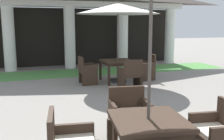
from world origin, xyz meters
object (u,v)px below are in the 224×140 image
patio_table_mid_left (118,63)px  patio_chair_mid_left_south (130,75)px  patio_table_near_foreground (148,126)px  patio_umbrella_mid_left (118,9)px  patio_chair_mid_left_west (87,72)px  patio_chair_near_foreground_east (217,135)px  patio_chair_mid_left_east (146,68)px  patio_chair_near_foreground_north (129,115)px

patio_table_mid_left → patio_chair_mid_left_south: bearing=-88.8°
patio_table_near_foreground → patio_umbrella_mid_left: patio_umbrella_mid_left is taller
patio_umbrella_mid_left → patio_chair_mid_left_west: bearing=-178.8°
patio_table_near_foreground → patio_table_mid_left: size_ratio=1.02×
patio_chair_near_foreground_east → patio_table_near_foreground: bearing=90.0°
patio_umbrella_mid_left → patio_chair_mid_left_south: patio_umbrella_mid_left is taller
patio_chair_mid_left_west → patio_table_near_foreground: bearing=-5.4°
patio_table_near_foreground → patio_chair_mid_left_east: size_ratio=1.18×
patio_table_mid_left → patio_chair_mid_left_east: size_ratio=1.16×
patio_chair_near_foreground_east → patio_umbrella_mid_left: size_ratio=0.32×
patio_chair_near_foreground_north → patio_chair_mid_left_east: patio_chair_mid_left_east is taller
patio_table_near_foreground → patio_chair_mid_left_west: size_ratio=1.17×
patio_table_near_foreground → patio_chair_near_foreground_east: size_ratio=1.19×
patio_chair_near_foreground_east → patio_chair_mid_left_east: (1.54, 5.44, -0.02)m
patio_table_mid_left → patio_umbrella_mid_left: size_ratio=0.38×
patio_chair_near_foreground_north → patio_umbrella_mid_left: bearing=-99.3°
patio_chair_mid_left_west → patio_chair_near_foreground_east: bearing=5.0°
patio_chair_mid_left_west → patio_chair_mid_left_south: (1.08, -1.04, 0.00)m
patio_chair_mid_left_west → patio_table_mid_left: bearing=90.0°
patio_table_mid_left → patio_chair_mid_left_west: 1.09m
patio_table_mid_left → patio_chair_near_foreground_east: bearing=-95.0°
patio_umbrella_mid_left → patio_chair_mid_left_west: 2.24m
patio_table_near_foreground → patio_table_mid_left: (1.45, 5.29, 0.01)m
patio_chair_mid_left_east → patio_table_mid_left: bearing=90.0°
patio_chair_near_foreground_east → patio_chair_mid_left_east: bearing=-8.1°
patio_table_near_foreground → patio_chair_mid_left_south: bearing=70.8°
patio_table_mid_left → patio_umbrella_mid_left: bearing=-97.1°
patio_chair_mid_left_south → patio_table_mid_left: bearing=90.0°
patio_chair_near_foreground_north → patio_umbrella_mid_left: size_ratio=0.32×
patio_table_mid_left → patio_chair_near_foreground_north: bearing=-107.0°
patio_chair_near_foreground_east → patio_chair_near_foreground_north: bearing=45.0°
patio_chair_near_foreground_north → patio_chair_mid_left_west: (0.26, 4.29, -0.01)m
patio_table_near_foreground → patio_chair_near_foreground_north: size_ratio=1.21×
patio_chair_mid_left_east → patio_chair_mid_left_south: size_ratio=0.99×
patio_chair_near_foreground_east → patio_umbrella_mid_left: 5.79m
patio_chair_near_foreground_east → patio_table_mid_left: patio_chair_near_foreground_east is taller
patio_table_near_foreground → patio_chair_mid_left_east: (2.51, 5.31, -0.22)m
patio_chair_mid_left_east → patio_table_near_foreground: bearing=153.5°
patio_chair_near_foreground_east → patio_chair_mid_left_east: 5.66m
patio_chair_mid_left_south → patio_chair_mid_left_east: bearing=45.0°
patio_umbrella_mid_left → patio_chair_mid_left_west: patio_umbrella_mid_left is taller
patio_chair_mid_left_east → patio_chair_near_foreground_east: bearing=163.0°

